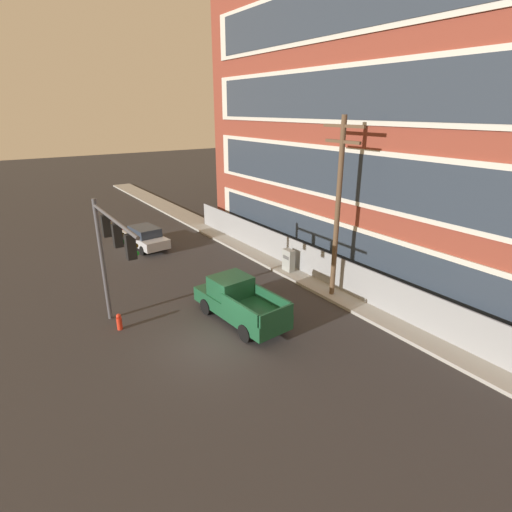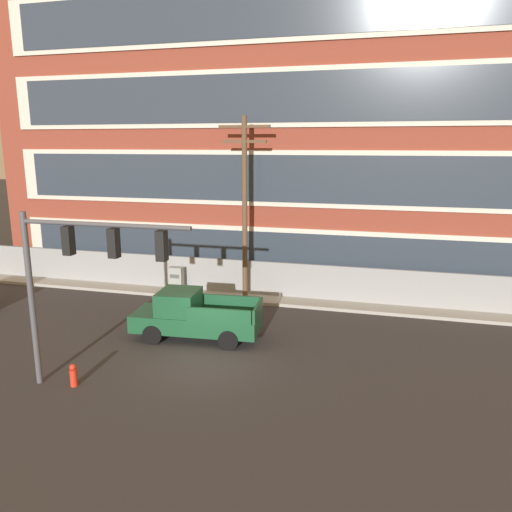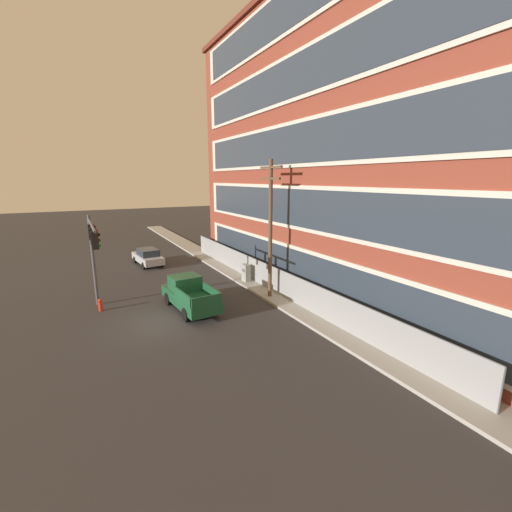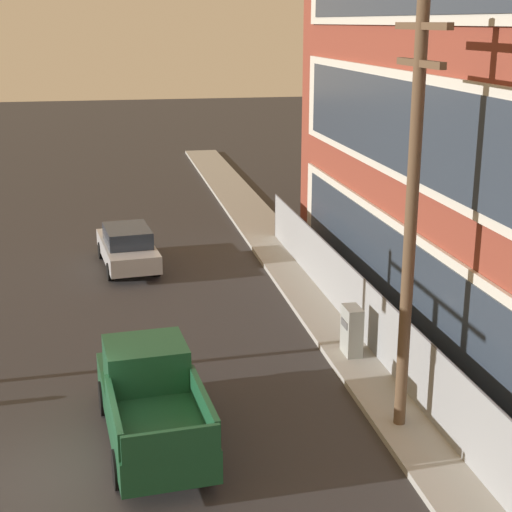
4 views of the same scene
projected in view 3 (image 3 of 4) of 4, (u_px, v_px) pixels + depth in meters
The scene contains 10 objects.
ground_plane at pixel (161, 322), 19.44m from camera, with size 160.00×160.00×0.00m, color #333030.
sidewalk_building_side at pixel (281, 298), 23.13m from camera, with size 80.00×2.14×0.16m, color #9E9B93.
brick_mill_building at pixel (396, 144), 21.66m from camera, with size 37.79×11.82×20.24m.
chain_link_fence at pixel (271, 279), 24.43m from camera, with size 30.26×0.06×1.96m.
traffic_signal_mast at pixel (93, 245), 19.70m from camera, with size 5.76×0.43×5.82m.
pickup_truck_dark_green at pixel (189, 295), 21.25m from camera, with size 5.40×2.31×2.02m.
sedan_silver at pixel (148, 257), 32.27m from camera, with size 4.71×2.24×1.56m.
utility_pole_near_corner at pixel (270, 224), 22.31m from camera, with size 2.55×0.26×9.20m.
electrical_cabinet at pixel (246, 274), 26.64m from camera, with size 0.75×0.44×1.49m.
fire_hydrant at pixel (100, 305), 21.09m from camera, with size 0.24×0.24×0.78m.
Camera 3 is at (18.54, -3.77, 7.99)m, focal length 24.00 mm.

